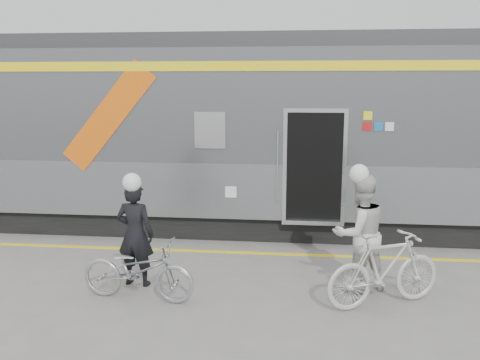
# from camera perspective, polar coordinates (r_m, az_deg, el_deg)

# --- Properties ---
(ground) EXTENTS (90.00, 90.00, 0.00)m
(ground) POSITION_cam_1_polar(r_m,az_deg,el_deg) (7.65, -1.61, -13.39)
(ground) COLOR slate
(ground) RESTS_ON ground
(train) EXTENTS (24.00, 3.17, 4.10)m
(train) POSITION_cam_1_polar(r_m,az_deg,el_deg) (11.31, -3.08, 5.31)
(train) COLOR black
(train) RESTS_ON ground
(safety_strip) EXTENTS (24.00, 0.12, 0.01)m
(safety_strip) POSITION_cam_1_polar(r_m,az_deg,el_deg) (9.64, 0.13, -8.15)
(safety_strip) COLOR yellow
(safety_strip) RESTS_ON ground
(man) EXTENTS (0.65, 0.47, 1.65)m
(man) POSITION_cam_1_polar(r_m,az_deg,el_deg) (8.11, -11.68, -5.98)
(man) COLOR black
(man) RESTS_ON ground
(bicycle_left) EXTENTS (1.79, 0.81, 0.91)m
(bicycle_left) POSITION_cam_1_polar(r_m,az_deg,el_deg) (7.67, -11.40, -9.87)
(bicycle_left) COLOR #A1A2A8
(bicycle_left) RESTS_ON ground
(woman) EXTENTS (1.08, 0.98, 1.80)m
(woman) POSITION_cam_1_polar(r_m,az_deg,el_deg) (7.94, 13.26, -5.84)
(woman) COLOR silver
(woman) RESTS_ON ground
(bicycle_right) EXTENTS (1.86, 1.22, 1.09)m
(bicycle_right) POSITION_cam_1_polar(r_m,az_deg,el_deg) (7.58, 15.93, -9.61)
(bicycle_right) COLOR #BBBAB6
(bicycle_right) RESTS_ON ground
(helmet_man) EXTENTS (0.29, 0.29, 0.29)m
(helmet_man) POSITION_cam_1_polar(r_m,az_deg,el_deg) (7.89, -11.95, 0.77)
(helmet_man) COLOR white
(helmet_man) RESTS_ON man
(helmet_woman) EXTENTS (0.29, 0.29, 0.29)m
(helmet_woman) POSITION_cam_1_polar(r_m,az_deg,el_deg) (7.71, 13.59, 1.62)
(helmet_woman) COLOR white
(helmet_woman) RESTS_ON woman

